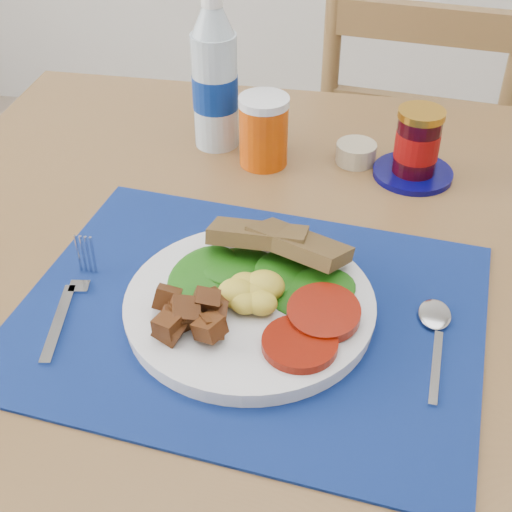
{
  "coord_description": "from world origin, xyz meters",
  "views": [
    {
      "loc": [
        -0.08,
        -0.54,
        1.3
      ],
      "look_at": [
        -0.2,
        0.09,
        0.8
      ],
      "focal_mm": 50.0,
      "sensor_mm": 36.0,
      "label": 1
    }
  ],
  "objects_px": {
    "water_bottle": "(215,82)",
    "juice_glass": "(264,133)",
    "breakfast_plate": "(244,301)",
    "chair_far": "(411,142)",
    "jam_on_saucer": "(417,148)"
  },
  "relations": [
    {
      "from": "water_bottle",
      "to": "juice_glass",
      "type": "relative_size",
      "value": 2.35
    },
    {
      "from": "breakfast_plate",
      "to": "juice_glass",
      "type": "relative_size",
      "value": 2.77
    },
    {
      "from": "chair_far",
      "to": "jam_on_saucer",
      "type": "bearing_deg",
      "value": 93.96
    },
    {
      "from": "chair_far",
      "to": "juice_glass",
      "type": "distance_m",
      "value": 0.6
    },
    {
      "from": "water_bottle",
      "to": "jam_on_saucer",
      "type": "distance_m",
      "value": 0.31
    },
    {
      "from": "water_bottle",
      "to": "jam_on_saucer",
      "type": "height_order",
      "value": "water_bottle"
    },
    {
      "from": "juice_glass",
      "to": "jam_on_saucer",
      "type": "xyz_separation_m",
      "value": [
        0.22,
        0.0,
        -0.0
      ]
    },
    {
      "from": "breakfast_plate",
      "to": "juice_glass",
      "type": "bearing_deg",
      "value": 104.81
    },
    {
      "from": "chair_far",
      "to": "breakfast_plate",
      "type": "bearing_deg",
      "value": 82.5
    },
    {
      "from": "juice_glass",
      "to": "jam_on_saucer",
      "type": "bearing_deg",
      "value": 0.29
    },
    {
      "from": "chair_far",
      "to": "water_bottle",
      "type": "bearing_deg",
      "value": 59.94
    },
    {
      "from": "jam_on_saucer",
      "to": "water_bottle",
      "type": "bearing_deg",
      "value": 171.6
    },
    {
      "from": "chair_far",
      "to": "breakfast_plate",
      "type": "xyz_separation_m",
      "value": [
        -0.21,
        -0.82,
        0.23
      ]
    },
    {
      "from": "breakfast_plate",
      "to": "water_bottle",
      "type": "relative_size",
      "value": 1.18
    },
    {
      "from": "chair_far",
      "to": "juice_glass",
      "type": "bearing_deg",
      "value": 69.85
    }
  ]
}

